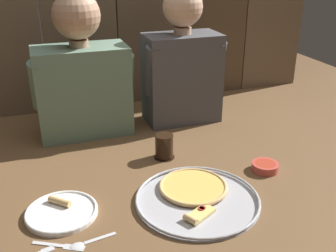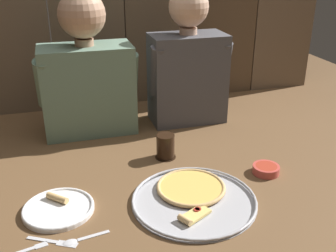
% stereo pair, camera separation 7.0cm
% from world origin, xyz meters
% --- Properties ---
extents(ground_plane, '(3.20, 3.20, 0.00)m').
position_xyz_m(ground_plane, '(0.00, 0.00, 0.00)').
color(ground_plane, brown).
extents(pizza_tray, '(0.41, 0.41, 0.03)m').
position_xyz_m(pizza_tray, '(0.04, -0.11, 0.01)').
color(pizza_tray, '#B2B2B7').
rests_on(pizza_tray, ground).
extents(dinner_plate, '(0.23, 0.23, 0.03)m').
position_xyz_m(dinner_plate, '(-0.40, -0.06, 0.01)').
color(dinner_plate, white).
rests_on(dinner_plate, ground).
extents(drinking_glass, '(0.08, 0.08, 0.10)m').
position_xyz_m(drinking_glass, '(0.03, 0.19, 0.05)').
color(drinking_glass, black).
rests_on(drinking_glass, ground).
extents(dipping_bowl, '(0.10, 0.10, 0.03)m').
position_xyz_m(dipping_bowl, '(0.35, -0.03, 0.02)').
color(dipping_bowl, '#CC4C42').
rests_on(dipping_bowl, ground).
extents(table_fork, '(0.13, 0.05, 0.01)m').
position_xyz_m(table_fork, '(-0.49, -0.22, 0.00)').
color(table_fork, silver).
rests_on(table_fork, ground).
extents(table_knife, '(0.14, 0.09, 0.01)m').
position_xyz_m(table_knife, '(-0.42, -0.20, 0.00)').
color(table_knife, silver).
rests_on(table_knife, ground).
extents(table_spoon, '(0.14, 0.04, 0.01)m').
position_xyz_m(table_spoon, '(-0.35, -0.22, 0.00)').
color(table_spoon, silver).
rests_on(table_spoon, ground).
extents(diner_left, '(0.43, 0.22, 0.63)m').
position_xyz_m(diner_left, '(-0.23, 0.54, 0.29)').
color(diner_left, slate).
rests_on(diner_left, ground).
extents(diner_right, '(0.38, 0.20, 0.63)m').
position_xyz_m(diner_right, '(0.23, 0.54, 0.29)').
color(diner_right, '#4C4C51').
rests_on(diner_right, ground).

